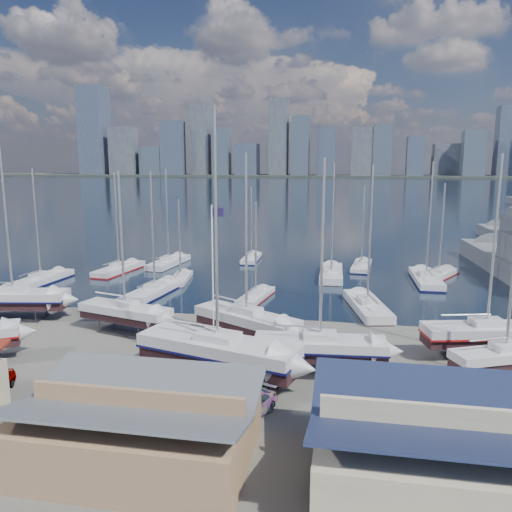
# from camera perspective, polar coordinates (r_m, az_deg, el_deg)

# --- Properties ---
(ground) EXTENTS (1400.00, 1400.00, 0.00)m
(ground) POSITION_cam_1_polar(r_m,az_deg,el_deg) (43.30, -4.64, -10.84)
(ground) COLOR #605E59
(ground) RESTS_ON ground
(water) EXTENTS (1400.00, 600.00, 0.40)m
(water) POSITION_cam_1_polar(r_m,az_deg,el_deg) (349.44, 8.68, 7.80)
(water) COLOR #172A37
(water) RESTS_ON ground
(far_shore) EXTENTS (1400.00, 80.00, 2.20)m
(far_shore) POSITION_cam_1_polar(r_m,az_deg,el_deg) (609.19, 9.47, 9.01)
(far_shore) COLOR #2D332D
(far_shore) RESTS_ON ground
(skyline) EXTENTS (639.14, 43.80, 107.69)m
(skyline) POSITION_cam_1_polar(r_m,az_deg,el_deg) (603.41, 8.81, 12.63)
(skyline) COLOR #475166
(skyline) RESTS_ON far_shore
(shed_grey) EXTENTS (12.60, 8.40, 4.17)m
(shed_grey) POSITION_cam_1_polar(r_m,az_deg,el_deg) (28.69, -13.40, -18.09)
(shed_grey) COLOR #8C6B4C
(shed_grey) RESTS_ON ground
(shed_blue) EXTENTS (13.65, 9.45, 4.71)m
(shed_blue) POSITION_cam_1_polar(r_m,az_deg,el_deg) (27.06, 21.72, -19.80)
(shed_blue) COLOR #BFB293
(shed_blue) RESTS_ON ground
(sailboat_cradle_0) EXTENTS (11.24, 4.79, 17.47)m
(sailboat_cradle_0) POSITION_cam_1_polar(r_m,az_deg,el_deg) (56.90, -25.98, -4.39)
(sailboat_cradle_0) COLOR #2D2D33
(sailboat_cradle_0) RESTS_ON ground
(sailboat_cradle_2) EXTENTS (9.59, 4.93, 15.14)m
(sailboat_cradle_2) POSITION_cam_1_polar(r_m,az_deg,el_deg) (48.60, -14.72, -6.22)
(sailboat_cradle_2) COLOR #2D2D33
(sailboat_cradle_2) RESTS_ON ground
(sailboat_cradle_3) EXTENTS (12.77, 6.67, 19.59)m
(sailboat_cradle_3) POSITION_cam_1_polar(r_m,az_deg,el_deg) (37.25, -4.38, -10.74)
(sailboat_cradle_3) COLOR #2D2D33
(sailboat_cradle_3) RESTS_ON ground
(sailboat_cradle_4) EXTENTS (10.32, 7.52, 16.65)m
(sailboat_cradle_4) POSITION_cam_1_polar(r_m,az_deg,el_deg) (44.37, -1.10, -7.38)
(sailboat_cradle_4) COLOR #2D2D33
(sailboat_cradle_4) RESTS_ON ground
(sailboat_cradle_5) EXTENTS (10.21, 3.57, 16.19)m
(sailboat_cradle_5) POSITION_cam_1_polar(r_m,az_deg,el_deg) (38.58, 7.30, -10.31)
(sailboat_cradle_5) COLOR #2D2D33
(sailboat_cradle_5) RESTS_ON ground
(sailboat_cradle_6) EXTENTS (10.64, 5.08, 16.53)m
(sailboat_cradle_6) POSITION_cam_1_polar(r_m,az_deg,el_deg) (45.22, 24.84, -8.05)
(sailboat_cradle_6) COLOR #2D2D33
(sailboat_cradle_6) RESTS_ON ground
(sailboat_cradle_7) EXTENTS (8.33, 5.30, 13.43)m
(sailboat_cradle_7) POSITION_cam_1_polar(r_m,az_deg,el_deg) (41.13, 26.60, -10.25)
(sailboat_cradle_7) COLOR #2D2D33
(sailboat_cradle_7) RESTS_ON ground
(sailboat_moored_0) EXTENTS (3.81, 10.82, 15.87)m
(sailboat_moored_0) POSITION_cam_1_polar(r_m,az_deg,el_deg) (72.39, -23.35, -2.67)
(sailboat_moored_0) COLOR black
(sailboat_moored_0) RESTS_ON water
(sailboat_moored_1) EXTENTS (4.25, 10.43, 15.14)m
(sailboat_moored_1) POSITION_cam_1_polar(r_m,az_deg,el_deg) (75.94, -15.38, -1.59)
(sailboat_moored_1) COLOR black
(sailboat_moored_1) RESTS_ON water
(sailboat_moored_2) EXTENTS (3.99, 10.64, 15.69)m
(sailboat_moored_2) POSITION_cam_1_polar(r_m,az_deg,el_deg) (79.22, -9.95, -0.86)
(sailboat_moored_2) COLOR black
(sailboat_moored_2) RESTS_ON water
(sailboat_moored_3) EXTENTS (4.23, 10.74, 15.62)m
(sailboat_moored_3) POSITION_cam_1_polar(r_m,az_deg,el_deg) (62.26, -11.48, -4.05)
(sailboat_moored_3) COLOR black
(sailboat_moored_3) RESTS_ON water
(sailboat_moored_4) EXTENTS (3.26, 7.94, 11.64)m
(sailboat_moored_4) POSITION_cam_1_polar(r_m,az_deg,el_deg) (68.51, -8.60, -2.60)
(sailboat_moored_4) COLOR black
(sailboat_moored_4) RESTS_ON water
(sailboat_moored_5) EXTENTS (2.62, 8.52, 12.64)m
(sailboat_moored_5) POSITION_cam_1_polar(r_m,az_deg,el_deg) (81.88, -0.53, -0.34)
(sailboat_moored_5) COLOR black
(sailboat_moored_5) RESTS_ON water
(sailboat_moored_6) EXTENTS (3.56, 8.30, 12.01)m
(sailboat_moored_6) POSITION_cam_1_polar(r_m,az_deg,el_deg) (58.68, -0.03, -4.73)
(sailboat_moored_6) COLOR black
(sailboat_moored_6) RESTS_ON water
(sailboat_moored_7) EXTENTS (3.37, 11.10, 16.64)m
(sailboat_moored_7) POSITION_cam_1_polar(r_m,az_deg,el_deg) (70.89, 8.58, -2.16)
(sailboat_moored_7) COLOR black
(sailboat_moored_7) RESTS_ON water
(sailboat_moored_8) EXTENTS (3.47, 9.03, 13.16)m
(sailboat_moored_8) POSITION_cam_1_polar(r_m,az_deg,el_deg) (77.30, 11.96, -1.23)
(sailboat_moored_8) COLOR black
(sailboat_moored_8) RESTS_ON water
(sailboat_moored_9) EXTENTS (5.30, 11.27, 16.41)m
(sailboat_moored_9) POSITION_cam_1_polar(r_m,az_deg,el_deg) (55.75, 12.58, -5.80)
(sailboat_moored_9) COLOR black
(sailboat_moored_9) RESTS_ON water
(sailboat_moored_10) EXTENTS (3.33, 11.27, 16.77)m
(sailboat_moored_10) POSITION_cam_1_polar(r_m,az_deg,el_deg) (70.65, 18.83, -2.67)
(sailboat_moored_10) COLOR black
(sailboat_moored_10) RESTS_ON water
(sailboat_moored_11) EXTENTS (6.82, 9.27, 13.76)m
(sailboat_moored_11) POSITION_cam_1_polar(r_m,az_deg,el_deg) (74.34, 20.16, -2.12)
(sailboat_moored_11) COLOR black
(sailboat_moored_11) RESTS_ON water
(car_b) EXTENTS (4.79, 1.95, 1.55)m
(car_b) POSITION_cam_1_polar(r_m,az_deg,el_deg) (34.69, -13.40, -15.36)
(car_b) COLOR gray
(car_b) RESTS_ON ground
(car_c) EXTENTS (2.53, 5.06, 1.37)m
(car_c) POSITION_cam_1_polar(r_m,az_deg,el_deg) (32.89, -1.87, -16.73)
(car_c) COLOR gray
(car_c) RESTS_ON ground
(car_d) EXTENTS (3.76, 5.34, 1.43)m
(car_d) POSITION_cam_1_polar(r_m,az_deg,el_deg) (32.70, -1.00, -16.85)
(car_d) COLOR gray
(car_d) RESTS_ON ground
(flagpole) EXTENTS (1.09, 0.12, 12.33)m
(flagpole) POSITION_cam_1_polar(r_m,az_deg,el_deg) (42.98, -4.87, -1.09)
(flagpole) COLOR white
(flagpole) RESTS_ON ground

